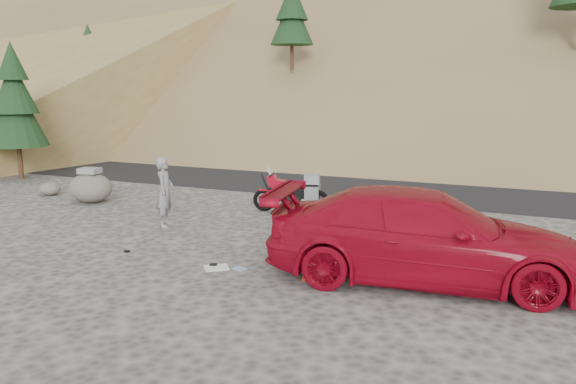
{
  "coord_description": "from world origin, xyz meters",
  "views": [
    {
      "loc": [
        6.62,
        -10.55,
        3.42
      ],
      "look_at": [
        1.44,
        1.21,
        1.0
      ],
      "focal_mm": 35.0,
      "sensor_mm": 36.0,
      "label": 1
    }
  ],
  "objects_px": {
    "red_car": "(423,280)",
    "motorcycle": "(294,193)",
    "man": "(166,226)",
    "boulder": "(91,187)"
  },
  "relations": [
    {
      "from": "motorcycle",
      "to": "red_car",
      "type": "distance_m",
      "value": 5.99
    },
    {
      "from": "man",
      "to": "boulder",
      "type": "relative_size",
      "value": 1.23
    },
    {
      "from": "motorcycle",
      "to": "man",
      "type": "relative_size",
      "value": 1.21
    },
    {
      "from": "red_car",
      "to": "boulder",
      "type": "relative_size",
      "value": 3.98
    },
    {
      "from": "motorcycle",
      "to": "red_car",
      "type": "relative_size",
      "value": 0.38
    },
    {
      "from": "red_car",
      "to": "man",
      "type": "bearing_deg",
      "value": 70.02
    },
    {
      "from": "man",
      "to": "boulder",
      "type": "distance_m",
      "value": 4.14
    },
    {
      "from": "motorcycle",
      "to": "boulder",
      "type": "bearing_deg",
      "value": 177.11
    },
    {
      "from": "red_car",
      "to": "motorcycle",
      "type": "bearing_deg",
      "value": 38.09
    },
    {
      "from": "man",
      "to": "red_car",
      "type": "distance_m",
      "value": 6.73
    }
  ]
}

